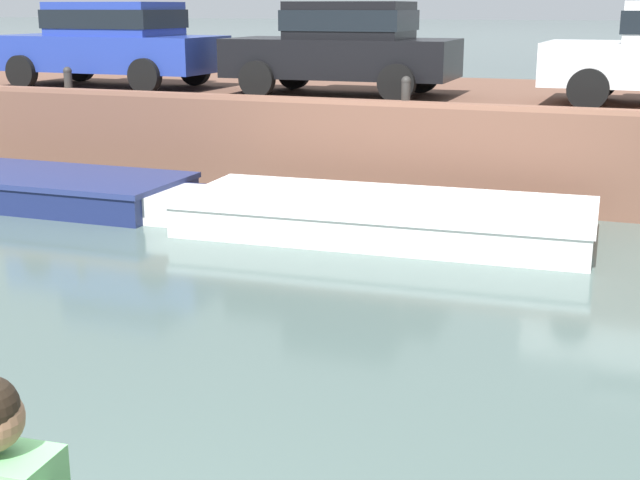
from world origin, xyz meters
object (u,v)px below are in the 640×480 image
object	(u,v)px
mooring_bollard_west	(68,79)
boat_moored_central_white	(366,216)
mooring_bollard_mid	(406,90)
car_left_inner_black	(345,44)
car_leftmost_blue	(111,41)
boat_moored_west_navy	(41,188)

from	to	relation	value
mooring_bollard_west	boat_moored_central_white	bearing A→B (deg)	-18.66
mooring_bollard_mid	boat_moored_central_white	bearing A→B (deg)	-88.72
car_left_inner_black	mooring_bollard_west	size ratio (longest dim) A/B	8.69
mooring_bollard_west	car_leftmost_blue	bearing A→B (deg)	84.57
car_leftmost_blue	boat_moored_west_navy	bearing A→B (deg)	-77.10
mooring_bollard_west	car_left_inner_black	bearing A→B (deg)	14.70
boat_moored_west_navy	mooring_bollard_west	bearing A→B (deg)	112.87
mooring_bollard_west	mooring_bollard_mid	distance (m)	6.11
boat_moored_west_navy	car_leftmost_blue	size ratio (longest dim) A/B	1.41
boat_moored_central_white	mooring_bollard_mid	bearing A→B (deg)	91.28
boat_moored_west_navy	car_left_inner_black	xyz separation A→B (m)	(3.82, 3.30, 2.11)
boat_moored_central_white	car_leftmost_blue	bearing A→B (deg)	151.28
boat_moored_west_navy	mooring_bollard_west	distance (m)	2.70
boat_moored_west_navy	car_left_inner_black	bearing A→B (deg)	40.80
car_left_inner_black	boat_moored_west_navy	bearing A→B (deg)	-139.20
mooring_bollard_mid	car_left_inner_black	bearing A→B (deg)	138.85
car_left_inner_black	mooring_bollard_mid	size ratio (longest dim) A/B	8.69
car_leftmost_blue	car_left_inner_black	xyz separation A→B (m)	(4.58, 0.00, -0.00)
car_leftmost_blue	mooring_bollard_west	bearing A→B (deg)	-95.43
boat_moored_central_white	car_left_inner_black	world-z (taller)	car_left_inner_black
car_leftmost_blue	boat_moored_central_white	bearing A→B (deg)	-28.72
boat_moored_central_white	boat_moored_west_navy	bearing A→B (deg)	179.90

